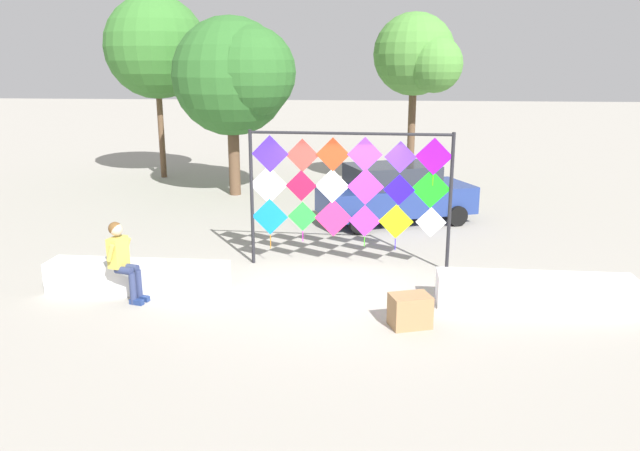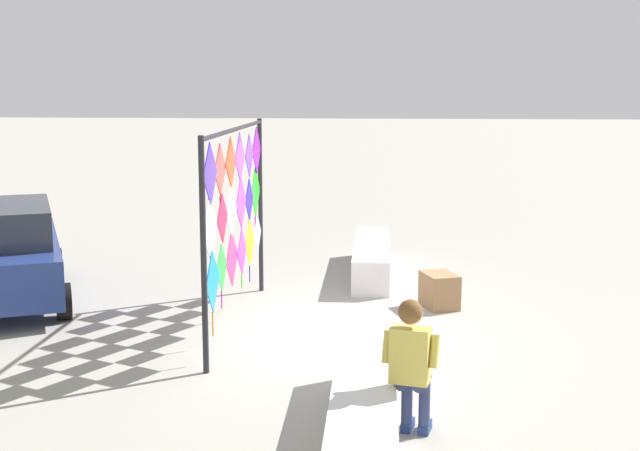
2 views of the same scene
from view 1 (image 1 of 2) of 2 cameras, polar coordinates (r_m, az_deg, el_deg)
name	(u,v)px [view 1 (image 1 of 2)]	position (r m, az deg, el deg)	size (l,w,h in m)	color
ground	(332,289)	(11.27, 1.15, -5.91)	(120.00, 120.00, 0.00)	#9E998E
plaza_ledge_left	(138,277)	(11.53, -16.53, -4.61)	(3.26, 0.60, 0.55)	white
plaza_ledge_right	(535,291)	(11.01, 19.31, -5.75)	(3.26, 0.60, 0.55)	white
kite_display_rack	(348,184)	(12.07, 2.62, 3.84)	(3.99, 0.18, 2.74)	#232328
seated_vendor	(122,256)	(11.01, -17.88, -2.69)	(0.64, 0.55, 1.40)	navy
parked_car	(395,193)	(15.93, 6.95, 3.01)	(4.22, 3.05, 1.51)	navy
cardboard_box_large	(410,311)	(9.76, 8.35, -7.82)	(0.61, 0.43, 0.52)	#9E754C
tree_far_right	(419,58)	(19.98, 9.14, 15.13)	(2.72, 2.82, 5.54)	brown
tree_palm_like	(234,72)	(19.17, -7.96, 13.89)	(3.82, 3.75, 5.38)	brown
tree_broadleaf	(163,51)	(22.77, -14.36, 15.40)	(3.78, 3.50, 6.29)	brown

